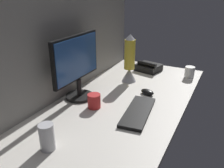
# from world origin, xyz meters

# --- Properties ---
(ground_plane) EXTENTS (1.80, 0.80, 0.03)m
(ground_plane) POSITION_xyz_m (0.00, 0.00, -0.01)
(ground_plane) COLOR beige
(cubicle_wall_back) EXTENTS (1.80, 0.05, 0.77)m
(cubicle_wall_back) POSITION_xyz_m (0.00, 0.38, 0.38)
(cubicle_wall_back) COLOR gray
(cubicle_wall_back) RESTS_ON ground_plane
(monitor) EXTENTS (0.44, 0.18, 0.41)m
(monitor) POSITION_xyz_m (-0.01, 0.25, 0.23)
(monitor) COLOR black
(monitor) RESTS_ON ground_plane
(keyboard) EXTENTS (0.38, 0.18, 0.02)m
(keyboard) POSITION_xyz_m (-0.03, -0.17, 0.01)
(keyboard) COLOR black
(keyboard) RESTS_ON ground_plane
(mouse) EXTENTS (0.08, 0.11, 0.03)m
(mouse) POSITION_xyz_m (0.24, -0.13, 0.02)
(mouse) COLOR black
(mouse) RESTS_ON ground_plane
(mug_red_plastic) EXTENTS (0.08, 0.08, 0.09)m
(mug_red_plastic) POSITION_xyz_m (-0.08, 0.09, 0.04)
(mug_red_plastic) COLOR red
(mug_red_plastic) RESTS_ON ground_plane
(mug_steel) EXTENTS (0.07, 0.07, 0.13)m
(mug_steel) POSITION_xyz_m (-0.51, 0.07, 0.06)
(mug_steel) COLOR #B2B2B7
(mug_steel) RESTS_ON ground_plane
(mug_ceramic_white) EXTENTS (0.07, 0.07, 0.09)m
(mug_ceramic_white) POSITION_xyz_m (0.69, -0.32, 0.04)
(mug_ceramic_white) COLOR white
(mug_ceramic_white) RESTS_ON ground_plane
(lava_lamp) EXTENTS (0.11, 0.11, 0.36)m
(lava_lamp) POSITION_xyz_m (0.40, 0.08, 0.15)
(lava_lamp) COLOR #A5A5AD
(lava_lamp) RESTS_ON ground_plane
(desk_phone) EXTENTS (0.21, 0.22, 0.09)m
(desk_phone) POSITION_xyz_m (0.70, 0.02, 0.03)
(desk_phone) COLOR black
(desk_phone) RESTS_ON ground_plane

